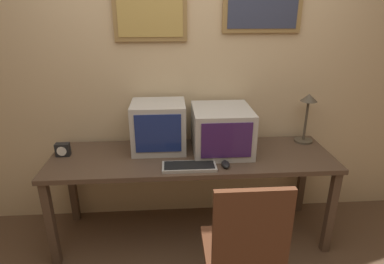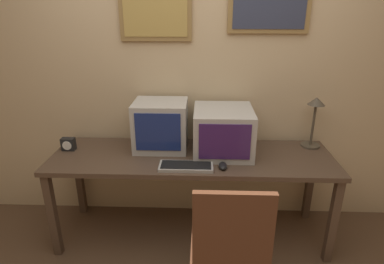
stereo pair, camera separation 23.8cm
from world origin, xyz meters
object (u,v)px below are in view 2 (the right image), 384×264
object	(u,v)px
monitor_left	(161,125)
mouse_near_keyboard	(223,166)
monitor_right	(223,131)
desk_lamp	(315,114)
keyboard_main	(186,166)
desk_clock	(68,144)

from	to	relation	value
monitor_left	mouse_near_keyboard	bearing A→B (deg)	-35.73
monitor_right	mouse_near_keyboard	bearing A→B (deg)	-91.99
monitor_left	desk_lamp	size ratio (longest dim) A/B	1.00
monitor_left	mouse_near_keyboard	distance (m)	0.61
keyboard_main	desk_lamp	size ratio (longest dim) A/B	0.93
monitor_left	desk_clock	distance (m)	0.75
keyboard_main	desk_clock	size ratio (longest dim) A/B	3.68
monitor_right	keyboard_main	world-z (taller)	monitor_right
mouse_near_keyboard	monitor_left	bearing A→B (deg)	144.27
monitor_left	monitor_right	size ratio (longest dim) A/B	0.87
desk_clock	desk_lamp	distance (m)	1.95
desk_lamp	keyboard_main	bearing A→B (deg)	-157.40
monitor_right	desk_lamp	world-z (taller)	desk_lamp
keyboard_main	mouse_near_keyboard	bearing A→B (deg)	0.62
monitor_right	desk_lamp	size ratio (longest dim) A/B	1.14
mouse_near_keyboard	desk_clock	xyz separation A→B (m)	(-1.20, 0.26, 0.03)
mouse_near_keyboard	monitor_right	bearing A→B (deg)	88.01
monitor_right	mouse_near_keyboard	world-z (taller)	monitor_right
desk_lamp	desk_clock	bearing A→B (deg)	-175.73
desk_clock	desk_lamp	size ratio (longest dim) A/B	0.25
keyboard_main	monitor_left	bearing A→B (deg)	122.10
keyboard_main	desk_lamp	distance (m)	1.10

